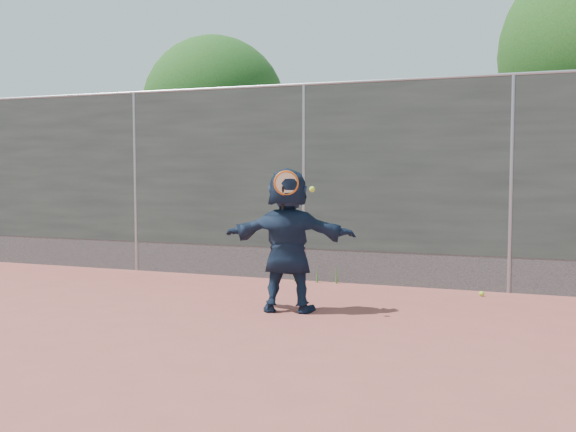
% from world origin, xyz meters
% --- Properties ---
extents(ground, '(80.00, 80.00, 0.00)m').
position_xyz_m(ground, '(0.00, 0.00, 0.00)').
color(ground, '#9E4C42').
rests_on(ground, ground).
extents(player, '(1.67, 0.79, 1.73)m').
position_xyz_m(player, '(0.51, 1.36, 0.86)').
color(player, '#15243C').
rests_on(player, ground).
extents(ball_ground, '(0.07, 0.07, 0.07)m').
position_xyz_m(ball_ground, '(2.66, 3.11, 0.03)').
color(ball_ground, '#AAD72F').
rests_on(ball_ground, ground).
extents(fence, '(20.00, 0.06, 3.03)m').
position_xyz_m(fence, '(-0.00, 3.50, 1.58)').
color(fence, '#38423D').
rests_on(fence, ground).
extents(swing_action, '(0.49, 0.16, 0.51)m').
position_xyz_m(swing_action, '(0.59, 1.16, 1.52)').
color(swing_action, '#C25612').
rests_on(swing_action, ground).
extents(tree_left, '(3.15, 3.00, 4.53)m').
position_xyz_m(tree_left, '(-2.85, 6.55, 2.94)').
color(tree_left, '#382314').
rests_on(tree_left, ground).
extents(weed_clump, '(0.68, 0.07, 0.30)m').
position_xyz_m(weed_clump, '(0.29, 3.38, 0.13)').
color(weed_clump, '#387226').
rests_on(weed_clump, ground).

